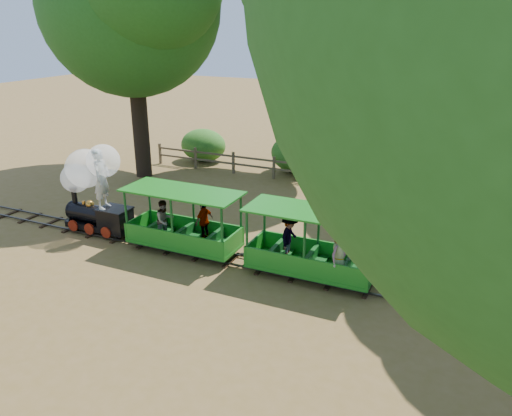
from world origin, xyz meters
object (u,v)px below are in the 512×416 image
at_px(fence, 340,174).
at_px(carriage_rear, 311,250).
at_px(locomotive, 92,182).
at_px(carriage_front, 183,227).

bearing_deg(fence, carriage_rear, -80.12).
bearing_deg(locomotive, fence, 52.87).
height_order(locomotive, fence, locomotive).
xyz_separation_m(locomotive, fence, (6.01, 7.94, -1.15)).
height_order(locomotive, carriage_front, locomotive).
xyz_separation_m(carriage_front, carriage_rear, (4.01, -0.01, 0.03)).
height_order(locomotive, carriage_rear, locomotive).
xyz_separation_m(carriage_rear, fence, (-1.39, 8.00, -0.24)).
relative_size(carriage_front, fence, 0.20).
bearing_deg(carriage_rear, carriage_front, 179.88).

